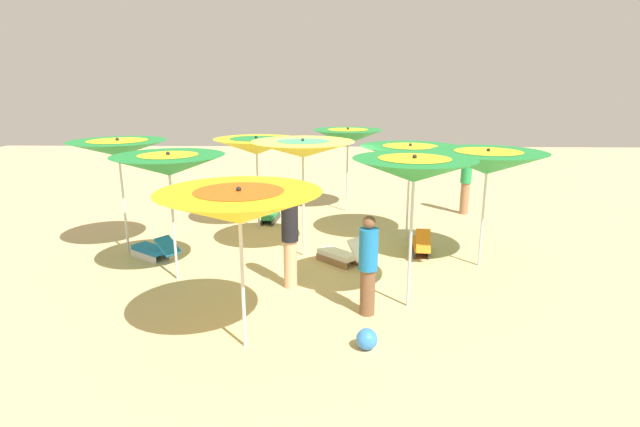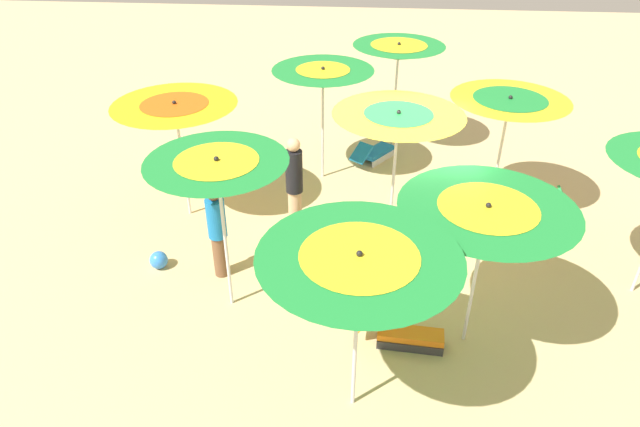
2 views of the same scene
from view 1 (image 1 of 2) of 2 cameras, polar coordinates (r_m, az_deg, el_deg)
ground at (r=10.74m, az=-0.80°, el=-4.96°), size 37.12×37.12×0.04m
beach_umbrella_0 at (r=6.62m, az=-9.19°, el=0.75°), size 2.19×2.19×2.30m
beach_umbrella_1 at (r=7.90m, az=10.69°, el=4.92°), size 1.93×1.93×2.53m
beach_umbrella_2 at (r=10.18m, az=18.57°, el=5.56°), size 2.22×2.22×2.38m
beach_umbrella_3 at (r=9.33m, az=-16.88°, el=5.33°), size 2.00×2.00×2.42m
beach_umbrella_4 at (r=10.23m, az=-1.97°, el=7.36°), size 2.11×2.11×2.51m
beach_umbrella_5 at (r=11.41m, az=10.24°, el=6.78°), size 2.23×2.23×2.29m
beach_umbrella_6 at (r=11.26m, az=-22.06°, el=6.93°), size 1.99×1.99×2.50m
beach_umbrella_7 at (r=12.35m, az=-7.27°, el=7.65°), size 2.07×2.07×2.34m
beach_umbrella_8 at (r=14.07m, az=3.18°, el=8.78°), size 1.95×1.95×2.39m
lounger_0 at (r=10.21m, az=2.41°, el=-4.66°), size 1.08×1.09×0.64m
lounger_1 at (r=11.00m, az=11.39°, el=-3.51°), size 1.26×0.40×0.68m
lounger_2 at (r=13.43m, az=-5.56°, el=0.07°), size 1.22×0.45×0.68m
lounger_3 at (r=11.08m, az=-18.49°, el=-3.90°), size 1.04×1.24×0.55m
beachgoer_0 at (r=14.47m, az=16.33°, el=3.87°), size 0.30×0.30×1.90m
beachgoer_1 at (r=8.85m, az=-3.46°, el=-2.35°), size 0.30×0.30×1.89m
beachgoer_2 at (r=7.89m, az=5.52°, el=-5.76°), size 0.30×0.30×1.63m
beach_ball at (r=7.18m, az=5.36°, el=-14.08°), size 0.30×0.30×0.30m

